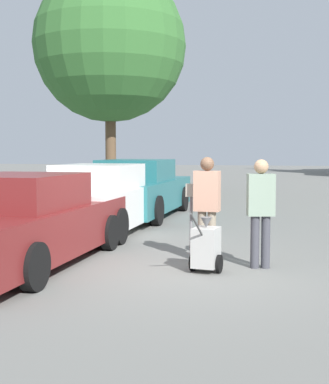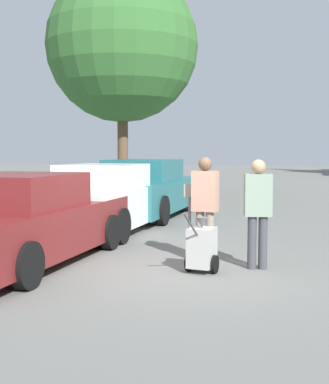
{
  "view_description": "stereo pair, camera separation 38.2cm",
  "coord_description": "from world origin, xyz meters",
  "px_view_note": "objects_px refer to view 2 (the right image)",
  "views": [
    {
      "loc": [
        1.78,
        -7.87,
        1.85
      ],
      "look_at": [
        -0.52,
        1.56,
        1.1
      ],
      "focal_mm": 50.0,
      "sensor_mm": 36.0,
      "label": 1
    },
    {
      "loc": [
        2.15,
        -7.77,
        1.85
      ],
      "look_at": [
        -0.52,
        1.56,
        1.1
      ],
      "focal_mm": 50.0,
      "sensor_mm": 36.0,
      "label": 2
    }
  ],
  "objects_px": {
    "parking_meter": "(190,207)",
    "equipment_cart": "(202,247)",
    "parked_car_teal": "(146,190)",
    "person_worker": "(205,202)",
    "person_supervisor": "(258,207)",
    "parked_car_maroon": "(23,222)",
    "parked_car_white": "(106,200)"
  },
  "relations": [
    {
      "from": "parked_car_white",
      "to": "person_supervisor",
      "type": "distance_m",
      "value": 4.76
    },
    {
      "from": "person_supervisor",
      "to": "parked_car_maroon",
      "type": "bearing_deg",
      "value": -4.45
    },
    {
      "from": "parked_car_maroon",
      "to": "equipment_cart",
      "type": "bearing_deg",
      "value": 3.09
    },
    {
      "from": "person_supervisor",
      "to": "equipment_cart",
      "type": "height_order",
      "value": "person_supervisor"
    },
    {
      "from": "parked_car_teal",
      "to": "parking_meter",
      "type": "bearing_deg",
      "value": -65.25
    },
    {
      "from": "person_worker",
      "to": "equipment_cart",
      "type": "xyz_separation_m",
      "value": [
        0.11,
        -0.78,
        -0.61
      ]
    },
    {
      "from": "equipment_cart",
      "to": "parked_car_white",
      "type": "bearing_deg",
      "value": 138.25
    },
    {
      "from": "person_supervisor",
      "to": "equipment_cart",
      "type": "xyz_separation_m",
      "value": [
        -0.79,
        -0.48,
        -0.59
      ]
    },
    {
      "from": "parked_car_teal",
      "to": "person_supervisor",
      "type": "bearing_deg",
      "value": -57.78
    },
    {
      "from": "parked_car_teal",
      "to": "parking_meter",
      "type": "height_order",
      "value": "parked_car_teal"
    },
    {
      "from": "person_worker",
      "to": "person_supervisor",
      "type": "xyz_separation_m",
      "value": [
        0.9,
        -0.3,
        -0.02
      ]
    },
    {
      "from": "parked_car_white",
      "to": "parking_meter",
      "type": "relative_size",
      "value": 3.64
    },
    {
      "from": "parked_car_teal",
      "to": "equipment_cart",
      "type": "relative_size",
      "value": 5.3
    },
    {
      "from": "parked_car_white",
      "to": "person_worker",
      "type": "relative_size",
      "value": 2.7
    },
    {
      "from": "parked_car_teal",
      "to": "equipment_cart",
      "type": "distance_m",
      "value": 7.0
    },
    {
      "from": "person_worker",
      "to": "parked_car_teal",
      "type": "bearing_deg",
      "value": -58.2
    },
    {
      "from": "parked_car_teal",
      "to": "person_supervisor",
      "type": "relative_size",
      "value": 3.09
    },
    {
      "from": "equipment_cart",
      "to": "parked_car_maroon",
      "type": "bearing_deg",
      "value": -169.22
    },
    {
      "from": "parked_car_white",
      "to": "person_supervisor",
      "type": "height_order",
      "value": "person_supervisor"
    },
    {
      "from": "parking_meter",
      "to": "equipment_cart",
      "type": "distance_m",
      "value": 1.1
    },
    {
      "from": "parked_car_white",
      "to": "equipment_cart",
      "type": "bearing_deg",
      "value": -49.44
    },
    {
      "from": "person_supervisor",
      "to": "person_worker",
      "type": "bearing_deg",
      "value": -32.81
    },
    {
      "from": "parking_meter",
      "to": "person_worker",
      "type": "height_order",
      "value": "person_worker"
    },
    {
      "from": "parking_meter",
      "to": "person_worker",
      "type": "distance_m",
      "value": 0.32
    },
    {
      "from": "parked_car_teal",
      "to": "person_supervisor",
      "type": "distance_m",
      "value": 6.96
    },
    {
      "from": "parking_meter",
      "to": "parked_car_teal",
      "type": "bearing_deg",
      "value": 115.07
    },
    {
      "from": "equipment_cart",
      "to": "parking_meter",
      "type": "bearing_deg",
      "value": 121.83
    },
    {
      "from": "parked_car_white",
      "to": "person_worker",
      "type": "distance_m",
      "value": 3.88
    },
    {
      "from": "parked_car_teal",
      "to": "person_worker",
      "type": "relative_size",
      "value": 3.04
    },
    {
      "from": "person_worker",
      "to": "person_supervisor",
      "type": "bearing_deg",
      "value": 166.32
    },
    {
      "from": "parked_car_maroon",
      "to": "person_worker",
      "type": "relative_size",
      "value": 2.79
    },
    {
      "from": "parked_car_maroon",
      "to": "person_supervisor",
      "type": "relative_size",
      "value": 2.84
    }
  ]
}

